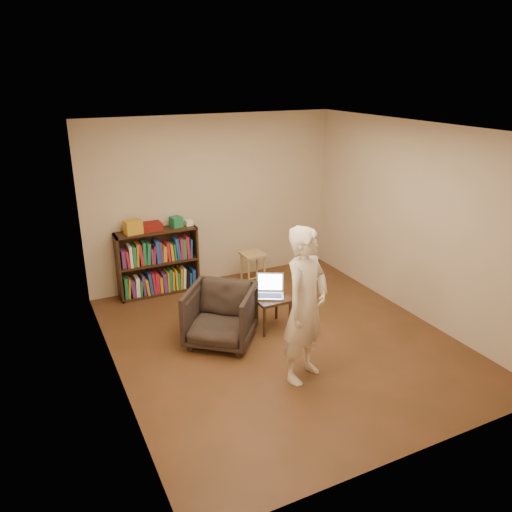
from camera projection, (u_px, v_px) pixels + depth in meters
name	position (u px, v px, depth m)	size (l,w,h in m)	color
floor	(281.00, 340.00, 6.28)	(4.50, 4.50, 0.00)	#462E16
ceiling	(286.00, 129.00, 5.37)	(4.50, 4.50, 0.00)	silver
wall_back	(213.00, 200.00, 7.73)	(4.00, 4.00, 0.00)	beige
wall_left	(109.00, 271.00, 5.01)	(4.50, 4.50, 0.00)	beige
wall_right	(415.00, 222.00, 6.65)	(4.50, 4.50, 0.00)	beige
bookshelf	(158.00, 265.00, 7.49)	(1.20, 0.30, 1.00)	black
box_yellow	(133.00, 227.00, 7.10)	(0.24, 0.17, 0.19)	gold
red_cloth	(150.00, 227.00, 7.26)	(0.33, 0.24, 0.11)	maroon
box_green	(176.00, 222.00, 7.41)	(0.15, 0.15, 0.15)	#1F7748
box_white	(189.00, 223.00, 7.49)	(0.10, 0.10, 0.08)	white
stool	(253.00, 259.00, 7.84)	(0.35, 0.35, 0.50)	#AB8553
armchair	(221.00, 315.00, 6.13)	(0.78, 0.80, 0.73)	#312921
side_table	(271.00, 302.00, 6.48)	(0.43, 0.43, 0.44)	black
laptop	(270.00, 291.00, 6.50)	(0.48, 0.47, 0.25)	#ABABAF
person	(305.00, 306.00, 5.25)	(0.63, 0.42, 1.74)	beige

